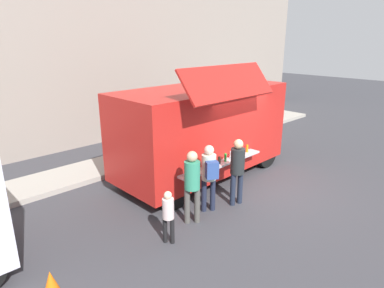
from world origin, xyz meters
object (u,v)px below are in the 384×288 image
object	(u,v)px
customer_rear_waiting	(192,181)
trash_bin	(227,126)
food_truck_main	(203,129)
traffic_cone_orange	(51,285)
customer_front_ordering	(237,166)
child_near_queue	(168,213)
customer_mid_with_backpack	(209,172)

from	to	relation	value
customer_rear_waiting	trash_bin	bearing A→B (deg)	-18.89
food_truck_main	trash_bin	bearing A→B (deg)	29.80
traffic_cone_orange	customer_front_ordering	bearing A→B (deg)	0.38
trash_bin	child_near_queue	size ratio (longest dim) A/B	0.75
customer_front_ordering	child_near_queue	bearing A→B (deg)	106.96
trash_bin	child_near_queue	bearing A→B (deg)	-147.98
food_truck_main	customer_front_ordering	xyz separation A→B (m)	(-0.72, -1.96, -0.46)
customer_rear_waiting	customer_front_ordering	bearing A→B (deg)	-58.16
customer_mid_with_backpack	child_near_queue	bearing A→B (deg)	132.35
trash_bin	customer_mid_with_backpack	world-z (taller)	customer_mid_with_backpack
food_truck_main	customer_mid_with_backpack	xyz separation A→B (m)	(-1.53, -1.74, -0.46)
traffic_cone_orange	child_near_queue	world-z (taller)	child_near_queue
customer_mid_with_backpack	food_truck_main	bearing A→B (deg)	-11.34
traffic_cone_orange	trash_bin	size ratio (longest dim) A/B	0.61
child_near_queue	customer_mid_with_backpack	bearing A→B (deg)	-21.72
customer_mid_with_backpack	customer_rear_waiting	bearing A→B (deg)	128.10
food_truck_main	traffic_cone_orange	xyz separation A→B (m)	(-5.55, -2.00, -1.24)
customer_front_ordering	child_near_queue	distance (m)	2.42
customer_mid_with_backpack	customer_rear_waiting	distance (m)	0.67
customer_mid_with_backpack	child_near_queue	xyz separation A→B (m)	(-1.59, -0.35, -0.34)
customer_rear_waiting	customer_mid_with_backpack	bearing A→B (deg)	-44.89
child_near_queue	traffic_cone_orange	bearing A→B (deg)	143.70
food_truck_main	trash_bin	distance (m)	4.69
traffic_cone_orange	child_near_queue	size ratio (longest dim) A/B	0.46
child_near_queue	food_truck_main	bearing A→B (deg)	-0.31
customer_rear_waiting	traffic_cone_orange	bearing A→B (deg)	129.73
food_truck_main	traffic_cone_orange	world-z (taller)	food_truck_main
customer_mid_with_backpack	child_near_queue	world-z (taller)	customer_mid_with_backpack
customer_mid_with_backpack	child_near_queue	size ratio (longest dim) A/B	1.44
trash_bin	food_truck_main	bearing A→B (deg)	-149.45
food_truck_main	customer_rear_waiting	world-z (taller)	food_truck_main
food_truck_main	traffic_cone_orange	bearing A→B (deg)	-160.97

